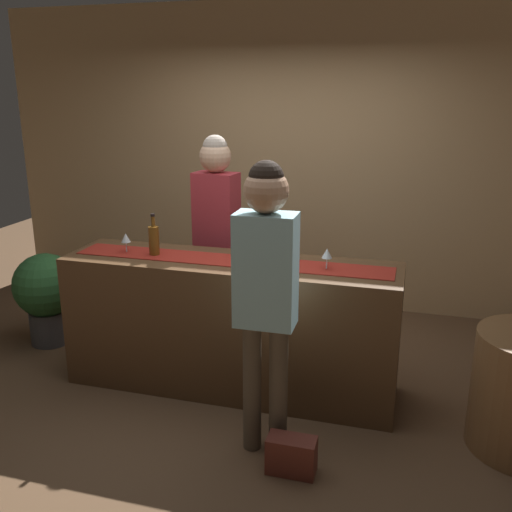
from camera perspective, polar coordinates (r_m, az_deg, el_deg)
name	(u,v)px	position (r m, az deg, el deg)	size (l,w,h in m)	color
ground_plane	(231,385)	(4.33, -2.47, -12.77)	(10.00, 10.00, 0.00)	brown
back_wall	(290,159)	(5.65, 3.46, 9.71)	(6.00, 0.12, 2.90)	tan
bar_counter	(231,325)	(4.12, -2.56, -6.91)	(2.36, 0.60, 0.96)	#543821
counter_runner_cloth	(230,260)	(3.95, -2.65, -0.44)	(2.24, 0.28, 0.01)	maroon
wine_bottle_clear	(278,248)	(3.86, 2.18, 0.84)	(0.07, 0.07, 0.30)	#B2C6C1
wine_bottle_amber	(154,240)	(4.11, -10.17, 1.60)	(0.07, 0.07, 0.30)	brown
wine_glass_near_customer	(126,238)	(4.22, -12.89, 1.72)	(0.07, 0.07, 0.14)	silver
wine_glass_mid_counter	(327,254)	(3.76, 7.11, 0.20)	(0.07, 0.07, 0.14)	silver
bartender	(217,220)	(4.54, -3.97, 3.63)	(0.36, 0.25, 1.77)	#26262B
customer_sipping	(266,279)	(3.18, 0.98, -2.32)	(0.34, 0.25, 1.76)	brown
potted_plant_tall	(46,292)	(5.14, -20.23, -3.41)	(0.54, 0.54, 0.79)	#4C4C51
handbag	(291,455)	(3.44, 3.56, -19.27)	(0.28, 0.14, 0.22)	brown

